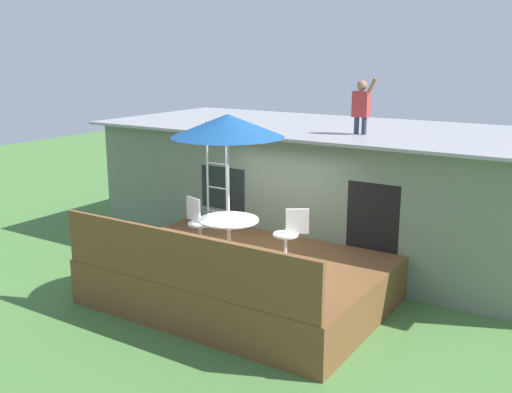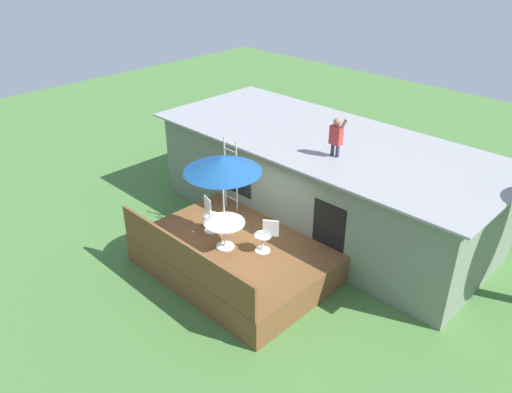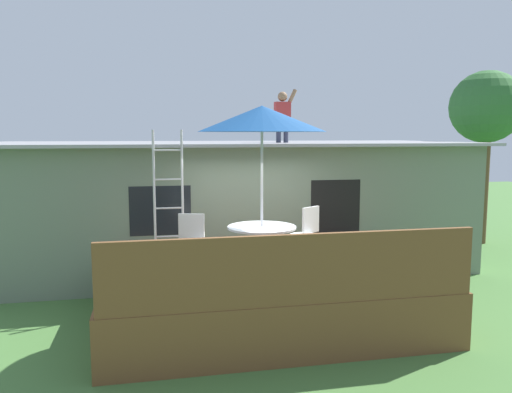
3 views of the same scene
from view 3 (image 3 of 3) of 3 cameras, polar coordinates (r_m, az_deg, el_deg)
name	(u,v)px [view 3 (image 3 of 3)]	position (r m, az deg, el deg)	size (l,w,h in m)	color
ground_plane	(265,318)	(8.35, 1.02, -13.49)	(40.00, 40.00, 0.00)	#477538
house	(230,203)	(11.47, -2.90, -0.74)	(10.50, 4.50, 2.75)	slate
deck	(265,294)	(8.22, 1.03, -10.88)	(4.93, 3.53, 0.80)	brown
deck_railing	(295,270)	(6.39, 4.45, -8.21)	(4.83, 0.08, 0.90)	brown
patio_table	(262,237)	(7.69, 0.65, -4.54)	(1.04, 1.04, 0.74)	silver
patio_umbrella	(262,119)	(7.54, 0.67, 8.70)	(1.90, 1.90, 2.54)	silver
step_ladder	(168,194)	(8.91, -9.80, 0.30)	(0.52, 0.04, 2.20)	silver
person_figure	(283,113)	(10.72, 3.03, 9.31)	(0.47, 0.20, 1.11)	#33384C
patio_chair_left	(200,244)	(7.86, -6.32, -5.28)	(0.61, 0.44, 0.92)	silver
patio_chair_right	(306,235)	(8.49, 5.61, -4.35)	(0.56, 0.46, 0.92)	silver
backyard_tree	(486,110)	(14.81, 24.42, 8.79)	(1.89, 1.89, 4.58)	brown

